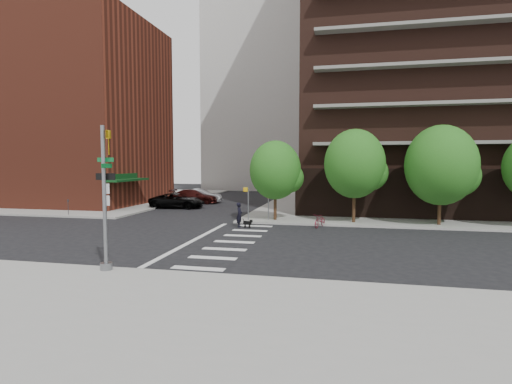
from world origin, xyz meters
The scene contains 20 objects.
ground centered at (0.00, 0.00, 0.00)m, with size 120.00×120.00×0.00m, color black.
sidewalk_ne centered at (20.50, 23.50, 0.07)m, with size 39.00×33.00×0.15m, color gray.
sidewalk_nw centered at (-24.50, 23.50, 0.07)m, with size 31.00×33.00×0.15m, color gray.
crosswalk centered at (2.21, 0.00, 0.01)m, with size 3.85×13.00×0.01m.
apartment_tower centered at (18.00, 24.00, 20.91)m, with size 26.65×25.50×45.00m.
midrise_nw centered at (-22.00, 18.00, 10.15)m, with size 21.40×15.50×20.00m.
highrise_bg centered at (-5.00, 48.00, 30.00)m, with size 18.00×14.00×60.00m, color beige.
tree_a centered at (4.00, 8.50, 4.04)m, with size 4.00×4.00×5.90m.
tree_b centered at (10.00, 8.50, 4.54)m, with size 4.50×4.50×6.65m.
tree_c centered at (16.00, 8.50, 4.45)m, with size 5.00×5.00×6.80m.
traffic_signal centered at (-0.47, -7.49, 2.70)m, with size 0.90×0.75×6.00m.
pedestrian_signal centered at (2.32, 7.92, 1.85)m, with size 2.18×0.67×2.60m.
fire_hydrant centered at (-10.50, 7.80, 0.55)m, with size 0.24×0.24×0.73m.
parking_meter centered at (-14.00, 7.80, 0.96)m, with size 0.10×0.08×1.32m.
parked_car_black centered at (-7.30, 15.55, 0.76)m, with size 5.45×2.52×1.52m, color black.
parked_car_maroon centered at (-7.32, 20.59, 0.80)m, with size 5.48×2.23×1.59m, color #37100E.
parked_car_silver centered at (-6.86, 21.15, 0.80)m, with size 4.88×1.70×1.61m, color #9C9EA3.
scooter centered at (7.60, 6.47, 0.48)m, with size 0.64×1.82×0.96m, color maroon.
dog_walker centered at (1.93, 5.32, 0.89)m, with size 0.42×0.65×1.78m, color black.
dog centered at (2.61, 5.07, 0.37)m, with size 0.71×0.39×0.60m.
Camera 1 is at (9.11, -22.22, 4.63)m, focal length 28.00 mm.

